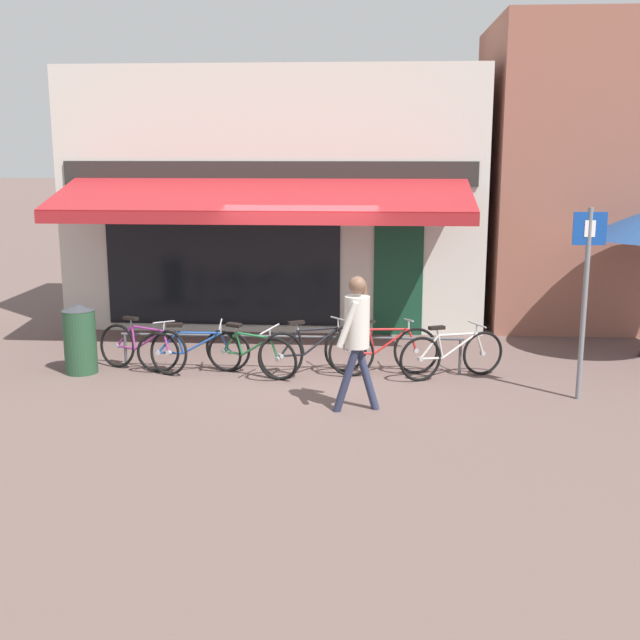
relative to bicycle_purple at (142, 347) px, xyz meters
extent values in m
plane|color=brown|center=(2.38, 0.32, -0.37)|extent=(160.00, 160.00, 0.00)
cube|color=beige|center=(1.64, 4.27, 2.07)|extent=(7.94, 3.00, 4.88)
cube|color=black|center=(0.77, 2.75, 0.88)|extent=(4.37, 0.04, 2.20)
cube|color=#143D28|center=(4.02, 2.75, 0.68)|extent=(0.90, 0.04, 2.10)
cube|color=#282623|center=(1.64, 2.75, 2.58)|extent=(7.54, 0.06, 0.44)
cube|color=maroon|center=(1.64, 1.81, 2.26)|extent=(7.15, 1.93, 0.50)
cube|color=maroon|center=(1.64, 0.85, 1.93)|extent=(7.15, 0.03, 0.20)
cylinder|color=#47494F|center=(2.30, 0.14, 0.18)|extent=(5.33, 0.04, 0.04)
cylinder|color=#47494F|center=(-0.32, 0.14, -0.10)|extent=(0.04, 0.04, 0.55)
cylinder|color=#47494F|center=(4.91, 0.14, -0.10)|extent=(0.04, 0.04, 0.55)
torus|color=black|center=(0.46, -0.20, -0.03)|extent=(0.69, 0.39, 0.69)
cylinder|color=#9E9EA3|center=(0.46, -0.20, -0.03)|extent=(0.09, 0.09, 0.08)
torus|color=black|center=(-0.46, 0.19, -0.03)|extent=(0.69, 0.39, 0.69)
cylinder|color=#9E9EA3|center=(-0.46, 0.19, -0.03)|extent=(0.09, 0.09, 0.08)
cylinder|color=#892D7A|center=(0.12, -0.03, 0.12)|extent=(0.54, 0.21, 0.37)
cylinder|color=#892D7A|center=(0.10, 0.00, 0.30)|extent=(0.58, 0.27, 0.05)
cylinder|color=#892D7A|center=(-0.16, 0.09, 0.13)|extent=(0.10, 0.12, 0.36)
cylinder|color=#892D7A|center=(-0.30, 0.12, -0.04)|extent=(0.34, 0.17, 0.05)
cylinder|color=#892D7A|center=(-0.32, 0.15, 0.14)|extent=(0.30, 0.11, 0.36)
cylinder|color=#892D7A|center=(0.42, -0.16, 0.13)|extent=(0.13, 0.13, 0.33)
cylinder|color=#9E9EA3|center=(-0.20, 0.13, 0.36)|extent=(0.06, 0.06, 0.11)
cube|color=black|center=(-0.21, 0.15, 0.43)|extent=(0.26, 0.19, 0.06)
cylinder|color=#9E9EA3|center=(0.38, -0.11, 0.36)|extent=(0.04, 0.05, 0.14)
cylinder|color=#9E9EA3|center=(0.39, -0.10, 0.43)|extent=(0.22, 0.49, 0.09)
torus|color=black|center=(1.36, 0.00, -0.04)|extent=(0.66, 0.17, 0.66)
cylinder|color=#9E9EA3|center=(1.36, 0.00, -0.04)|extent=(0.08, 0.07, 0.08)
torus|color=black|center=(0.28, -0.13, -0.04)|extent=(0.66, 0.17, 0.66)
cylinder|color=#9E9EA3|center=(0.28, -0.13, -0.04)|extent=(0.08, 0.07, 0.08)
cylinder|color=#1E4793|center=(0.95, -0.06, 0.10)|extent=(0.61, 0.07, 0.35)
cylinder|color=#1E4793|center=(0.91, -0.08, 0.27)|extent=(0.67, 0.11, 0.05)
cylinder|color=#1E4793|center=(0.62, -0.10, 0.11)|extent=(0.12, 0.08, 0.34)
cylinder|color=#1E4793|center=(0.47, -0.10, -0.05)|extent=(0.38, 0.08, 0.05)
cylinder|color=#1E4793|center=(0.43, -0.12, 0.12)|extent=(0.33, 0.04, 0.34)
cylinder|color=#1E4793|center=(1.30, -0.02, 0.11)|extent=(0.16, 0.08, 0.32)
cylinder|color=#9E9EA3|center=(0.57, -0.13, 0.33)|extent=(0.06, 0.04, 0.11)
cube|color=black|center=(0.55, -0.13, 0.39)|extent=(0.25, 0.13, 0.06)
cylinder|color=#9E9EA3|center=(1.25, -0.05, 0.33)|extent=(0.03, 0.04, 0.14)
cylinder|color=#9E9EA3|center=(1.25, -0.06, 0.40)|extent=(0.08, 0.52, 0.07)
torus|color=black|center=(2.17, -0.41, -0.04)|extent=(0.66, 0.39, 0.67)
cylinder|color=#9E9EA3|center=(2.17, -0.41, -0.04)|extent=(0.09, 0.09, 0.08)
torus|color=black|center=(1.27, 0.01, -0.04)|extent=(0.66, 0.39, 0.67)
cylinder|color=#9E9EA3|center=(1.27, 0.01, -0.04)|extent=(0.09, 0.09, 0.08)
cylinder|color=#23703D|center=(1.82, -0.26, 0.11)|extent=(0.50, 0.30, 0.36)
cylinder|color=#23703D|center=(1.78, -0.26, 0.28)|extent=(0.57, 0.29, 0.05)
cylinder|color=#23703D|center=(1.55, -0.13, 0.12)|extent=(0.12, 0.04, 0.35)
cylinder|color=#23703D|center=(1.43, -0.06, -0.05)|extent=(0.33, 0.18, 0.05)
cylinder|color=#23703D|center=(1.39, -0.06, 0.13)|extent=(0.27, 0.19, 0.35)
cylinder|color=#23703D|center=(2.11, -0.40, 0.12)|extent=(0.15, 0.05, 0.32)
cylinder|color=#9E9EA3|center=(1.49, -0.13, 0.34)|extent=(0.06, 0.03, 0.11)
cube|color=black|center=(1.47, -0.13, 0.41)|extent=(0.26, 0.20, 0.06)
cylinder|color=#9E9EA3|center=(2.05, -0.40, 0.34)|extent=(0.04, 0.05, 0.14)
cylinder|color=#9E9EA3|center=(2.05, -0.41, 0.41)|extent=(0.24, 0.48, 0.08)
torus|color=black|center=(3.16, 0.15, -0.01)|extent=(0.69, 0.43, 0.73)
cylinder|color=#9E9EA3|center=(3.16, 0.15, -0.01)|extent=(0.09, 0.09, 0.07)
torus|color=black|center=(2.21, -0.35, -0.01)|extent=(0.69, 0.43, 0.73)
cylinder|color=#9E9EA3|center=(2.21, -0.35, -0.01)|extent=(0.09, 0.09, 0.07)
cylinder|color=black|center=(2.79, -0.03, 0.15)|extent=(0.54, 0.33, 0.39)
cylinder|color=black|center=(2.75, -0.03, 0.34)|extent=(0.60, 0.34, 0.05)
cylinder|color=black|center=(2.50, -0.18, 0.16)|extent=(0.12, 0.05, 0.38)
cylinder|color=black|center=(2.37, -0.26, -0.02)|extent=(0.35, 0.20, 0.05)
cylinder|color=black|center=(2.33, -0.27, 0.17)|extent=(0.29, 0.20, 0.38)
cylinder|color=black|center=(3.10, 0.13, 0.16)|extent=(0.16, 0.07, 0.35)
cylinder|color=#9E9EA3|center=(2.44, -0.19, 0.40)|extent=(0.06, 0.04, 0.11)
cube|color=black|center=(2.42, -0.19, 0.47)|extent=(0.26, 0.20, 0.06)
cylinder|color=#9E9EA3|center=(3.04, 0.12, 0.40)|extent=(0.04, 0.04, 0.14)
cylinder|color=#9E9EA3|center=(3.04, 0.13, 0.47)|extent=(0.26, 0.47, 0.06)
torus|color=black|center=(4.24, 0.15, -0.02)|extent=(0.73, 0.30, 0.71)
cylinder|color=#9E9EA3|center=(4.24, 0.15, -0.02)|extent=(0.08, 0.08, 0.08)
torus|color=black|center=(3.25, -0.07, -0.02)|extent=(0.73, 0.30, 0.71)
cylinder|color=#9E9EA3|center=(3.25, -0.07, -0.02)|extent=(0.08, 0.08, 0.08)
cylinder|color=#B21E1E|center=(3.86, 0.09, 0.14)|extent=(0.55, 0.21, 0.38)
cylinder|color=#B21E1E|center=(3.82, 0.11, 0.32)|extent=(0.62, 0.17, 0.05)
cylinder|color=#B21E1E|center=(3.56, 0.02, 0.15)|extent=(0.13, 0.08, 0.37)
cylinder|color=#B21E1E|center=(3.43, -0.03, -0.03)|extent=(0.36, 0.11, 0.05)
cylinder|color=#B21E1E|center=(3.38, -0.01, 0.16)|extent=(0.30, 0.15, 0.37)
cylinder|color=#B21E1E|center=(4.18, 0.16, 0.15)|extent=(0.16, 0.06, 0.34)
cylinder|color=#9E9EA3|center=(3.50, 0.04, 0.38)|extent=(0.06, 0.04, 0.11)
cube|color=black|center=(3.48, 0.05, 0.45)|extent=(0.26, 0.16, 0.06)
cylinder|color=#9E9EA3|center=(4.12, 0.18, 0.38)|extent=(0.04, 0.05, 0.14)
cylinder|color=#9E9EA3|center=(4.12, 0.19, 0.45)|extent=(0.14, 0.51, 0.10)
torus|color=black|center=(5.25, 0.12, -0.03)|extent=(0.65, 0.32, 0.68)
cylinder|color=#9E9EA3|center=(5.25, 0.12, -0.03)|extent=(0.09, 0.08, 0.07)
torus|color=black|center=(4.28, -0.30, -0.03)|extent=(0.65, 0.32, 0.68)
cylinder|color=#9E9EA3|center=(4.28, -0.30, -0.03)|extent=(0.09, 0.08, 0.07)
cylinder|color=#BCB7B2|center=(4.88, -0.04, 0.12)|extent=(0.55, 0.27, 0.36)
cylinder|color=#BCB7B2|center=(4.84, -0.05, 0.30)|extent=(0.61, 0.28, 0.05)
cylinder|color=#BCB7B2|center=(4.58, -0.16, 0.13)|extent=(0.12, 0.07, 0.36)
cylinder|color=#BCB7B2|center=(4.45, -0.22, -0.04)|extent=(0.35, 0.18, 0.05)
cylinder|color=#BCB7B2|center=(4.41, -0.24, 0.14)|extent=(0.30, 0.16, 0.36)
cylinder|color=#BCB7B2|center=(5.20, 0.10, 0.13)|extent=(0.15, 0.08, 0.33)
cylinder|color=#9E9EA3|center=(4.53, -0.18, 0.35)|extent=(0.06, 0.04, 0.11)
cube|color=black|center=(4.52, -0.19, 0.42)|extent=(0.26, 0.19, 0.05)
cylinder|color=#9E9EA3|center=(5.14, 0.08, 0.36)|extent=(0.04, 0.04, 0.14)
cylinder|color=#9E9EA3|center=(5.14, 0.08, 0.43)|extent=(0.23, 0.49, 0.03)
cylinder|color=#282D47|center=(3.50, -1.64, 0.06)|extent=(0.36, 0.14, 0.89)
cylinder|color=#282D47|center=(3.23, -1.79, 0.06)|extent=(0.36, 0.14, 0.89)
cylinder|color=beige|center=(3.37, -1.71, 0.83)|extent=(0.36, 0.36, 0.68)
sphere|color=brown|center=(3.37, -1.71, 1.31)|extent=(0.22, 0.22, 0.22)
cylinder|color=beige|center=(3.25, -1.89, 0.82)|extent=(0.30, 0.12, 0.60)
cylinder|color=beige|center=(3.44, -1.52, 0.98)|extent=(0.21, 0.17, 0.29)
cylinder|color=brown|center=(3.47, -1.53, 1.07)|extent=(0.14, 0.18, 0.45)
cube|color=black|center=(3.45, -1.57, 1.29)|extent=(0.03, 0.07, 0.14)
cylinder|color=#23472D|center=(-0.91, -0.19, 0.12)|extent=(0.49, 0.49, 0.98)
cone|color=#33353A|center=(-0.91, -0.19, 0.66)|extent=(0.50, 0.50, 0.10)
cylinder|color=slate|center=(6.42, -1.01, 0.95)|extent=(0.07, 0.07, 2.64)
cube|color=#14429E|center=(6.42, -1.02, 1.99)|extent=(0.44, 0.02, 0.44)
cube|color=white|center=(6.42, -1.03, 1.99)|extent=(0.14, 0.01, 0.22)
camera|label=1|loc=(3.58, -11.86, 3.03)|focal=45.00mm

